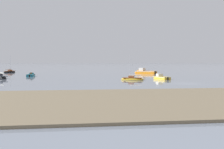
{
  "coord_description": "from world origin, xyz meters",
  "views": [
    {
      "loc": [
        -18.49,
        -44.55,
        3.82
      ],
      "look_at": [
        -9.95,
        19.21,
        0.64
      ],
      "focal_mm": 45.28,
      "sensor_mm": 36.0,
      "label": 1
    }
  ],
  "objects_px": {
    "sailboat_moored_4": "(0,77)",
    "motorboat_moored_0": "(160,78)",
    "sailboat_moored_1": "(10,72)",
    "sailboat_moored_2": "(132,79)",
    "motorboat_moored_1": "(31,75)",
    "motorboat_moored_2": "(143,72)"
  },
  "relations": [
    {
      "from": "motorboat_moored_0",
      "to": "sailboat_moored_2",
      "type": "height_order",
      "value": "sailboat_moored_2"
    },
    {
      "from": "motorboat_moored_1",
      "to": "sailboat_moored_4",
      "type": "relative_size",
      "value": 0.71
    },
    {
      "from": "sailboat_moored_1",
      "to": "motorboat_moored_1",
      "type": "distance_m",
      "value": 24.78
    },
    {
      "from": "sailboat_moored_1",
      "to": "motorboat_moored_1",
      "type": "bearing_deg",
      "value": -125.84
    },
    {
      "from": "sailboat_moored_2",
      "to": "sailboat_moored_4",
      "type": "bearing_deg",
      "value": 5.32
    },
    {
      "from": "motorboat_moored_1",
      "to": "sailboat_moored_2",
      "type": "relative_size",
      "value": 0.89
    },
    {
      "from": "motorboat_moored_0",
      "to": "sailboat_moored_4",
      "type": "bearing_deg",
      "value": 61.2
    },
    {
      "from": "motorboat_moored_1",
      "to": "sailboat_moored_4",
      "type": "xyz_separation_m",
      "value": [
        -5.17,
        -8.48,
        0.07
      ]
    },
    {
      "from": "sailboat_moored_1",
      "to": "motorboat_moored_2",
      "type": "xyz_separation_m",
      "value": [
        40.16,
        -13.49,
        0.15
      ]
    },
    {
      "from": "motorboat_moored_1",
      "to": "sailboat_moored_1",
      "type": "bearing_deg",
      "value": 24.53
    },
    {
      "from": "motorboat_moored_2",
      "to": "sailboat_moored_4",
      "type": "relative_size",
      "value": 1.06
    },
    {
      "from": "sailboat_moored_2",
      "to": "sailboat_moored_4",
      "type": "relative_size",
      "value": 0.79
    },
    {
      "from": "motorboat_moored_0",
      "to": "sailboat_moored_2",
      "type": "relative_size",
      "value": 0.94
    },
    {
      "from": "sailboat_moored_2",
      "to": "motorboat_moored_1",
      "type": "bearing_deg",
      "value": -15.36
    },
    {
      "from": "motorboat_moored_2",
      "to": "sailboat_moored_2",
      "type": "bearing_deg",
      "value": 110.85
    },
    {
      "from": "sailboat_moored_1",
      "to": "sailboat_moored_2",
      "type": "bearing_deg",
      "value": -110.73
    },
    {
      "from": "motorboat_moored_0",
      "to": "sailboat_moored_4",
      "type": "height_order",
      "value": "sailboat_moored_4"
    },
    {
      "from": "sailboat_moored_2",
      "to": "sailboat_moored_4",
      "type": "height_order",
      "value": "sailboat_moored_4"
    },
    {
      "from": "motorboat_moored_0",
      "to": "sailboat_moored_2",
      "type": "xyz_separation_m",
      "value": [
        -6.28,
        -2.16,
        -0.04
      ]
    },
    {
      "from": "motorboat_moored_2",
      "to": "sailboat_moored_4",
      "type": "height_order",
      "value": "sailboat_moored_4"
    },
    {
      "from": "sailboat_moored_4",
      "to": "motorboat_moored_0",
      "type": "bearing_deg",
      "value": -134.6
    },
    {
      "from": "motorboat_moored_0",
      "to": "motorboat_moored_2",
      "type": "relative_size",
      "value": 0.7
    }
  ]
}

